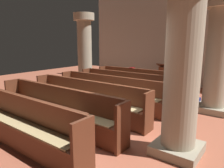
% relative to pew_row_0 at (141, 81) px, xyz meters
% --- Properties ---
extents(ground_plane, '(19.20, 19.20, 0.00)m').
position_rel_pew_row_0_xyz_m(ground_plane, '(0.81, -3.53, -0.49)').
color(ground_plane, '#AD5B42').
extents(back_wall, '(10.00, 0.16, 4.50)m').
position_rel_pew_row_0_xyz_m(back_wall, '(0.81, 2.55, 1.76)').
color(back_wall, silver).
rests_on(back_wall, ground).
extents(pew_row_0, '(3.82, 0.46, 0.93)m').
position_rel_pew_row_0_xyz_m(pew_row_0, '(0.00, 0.00, 0.00)').
color(pew_row_0, brown).
rests_on(pew_row_0, ground).
extents(pew_row_1, '(3.82, 0.46, 0.93)m').
position_rel_pew_row_0_xyz_m(pew_row_1, '(0.00, -1.01, 0.00)').
color(pew_row_1, brown).
rests_on(pew_row_1, ground).
extents(pew_row_2, '(3.82, 0.47, 0.93)m').
position_rel_pew_row_0_xyz_m(pew_row_2, '(0.00, -2.02, 0.00)').
color(pew_row_2, brown).
rests_on(pew_row_2, ground).
extents(pew_row_3, '(3.82, 0.46, 0.93)m').
position_rel_pew_row_0_xyz_m(pew_row_3, '(0.00, -3.02, 0.00)').
color(pew_row_3, brown).
rests_on(pew_row_3, ground).
extents(pew_row_4, '(3.82, 0.46, 0.93)m').
position_rel_pew_row_0_xyz_m(pew_row_4, '(0.00, -4.03, 0.00)').
color(pew_row_4, brown).
rests_on(pew_row_4, ground).
extents(pew_row_5, '(3.82, 0.47, 0.93)m').
position_rel_pew_row_0_xyz_m(pew_row_5, '(0.00, -5.04, 0.00)').
color(pew_row_5, brown).
rests_on(pew_row_5, ground).
extents(pillar_aisle_side, '(0.89, 0.89, 3.16)m').
position_rel_pew_row_0_xyz_m(pillar_aisle_side, '(2.71, -0.66, 1.16)').
color(pillar_aisle_side, '#9F967E').
rests_on(pillar_aisle_side, ground).
extents(pillar_far_side, '(0.89, 0.89, 3.16)m').
position_rel_pew_row_0_xyz_m(pillar_far_side, '(-2.66, -0.32, 1.16)').
color(pillar_far_side, '#9F967E').
rests_on(pillar_far_side, ground).
extents(pillar_aisle_rear, '(0.87, 0.87, 3.16)m').
position_rel_pew_row_0_xyz_m(pillar_aisle_rear, '(2.71, -3.52, 1.16)').
color(pillar_aisle_rear, '#9F967E').
rests_on(pillar_aisle_rear, ground).
extents(lectern, '(0.48, 0.45, 1.08)m').
position_rel_pew_row_0_xyz_m(lectern, '(0.31, 1.29, -0.04)').
color(lectern, brown).
rests_on(lectern, ground).
extents(hymn_book, '(0.16, 0.22, 0.03)m').
position_rel_pew_row_0_xyz_m(hymn_book, '(-0.54, 0.19, 0.46)').
color(hymn_book, maroon).
rests_on(hymn_book, pew_row_0).
extents(kneeler_box_navy, '(0.35, 0.27, 0.27)m').
position_rel_pew_row_0_xyz_m(kneeler_box_navy, '(2.11, -0.42, -0.36)').
color(kneeler_box_navy, navy).
rests_on(kneeler_box_navy, ground).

